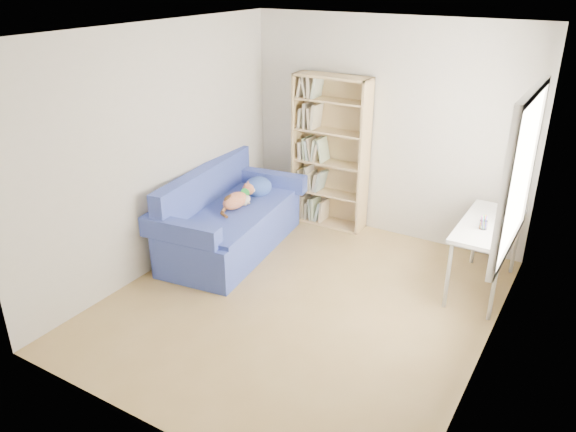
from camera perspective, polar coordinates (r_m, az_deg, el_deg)
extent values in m
plane|color=olive|center=(5.70, 1.36, -8.72)|extent=(4.00, 4.00, 0.00)
cube|color=silver|center=(6.84, 9.89, 8.61)|extent=(3.50, 0.04, 2.60)
cube|color=silver|center=(3.66, -14.21, -5.93)|extent=(3.50, 0.04, 2.60)
cube|color=silver|center=(6.11, -13.02, 6.48)|extent=(0.04, 4.00, 2.60)
cube|color=silver|center=(4.58, 20.92, -0.56)|extent=(0.04, 4.00, 2.60)
cube|color=white|center=(4.81, 1.67, 18.29)|extent=(3.50, 4.00, 0.04)
cube|color=white|center=(5.07, 22.57, 3.95)|extent=(0.01, 1.20, 1.30)
cube|color=navy|center=(6.62, -5.70, -1.47)|extent=(1.14, 2.02, 0.48)
cube|color=navy|center=(6.65, -8.44, 2.95)|extent=(0.41, 1.93, 0.47)
cube|color=navy|center=(7.15, -1.66, 3.65)|extent=(0.92, 0.28, 0.21)
cube|color=navy|center=(5.87, -10.89, -1.56)|extent=(0.92, 0.28, 0.21)
cube|color=navy|center=(6.50, -5.65, 0.58)|extent=(1.11, 1.87, 0.05)
ellipsoid|color=#3352A5|center=(6.89, -3.08, 2.96)|extent=(0.33, 0.36, 0.25)
ellipsoid|color=#AE3813|center=(6.48, -5.41, 1.56)|extent=(0.27, 0.43, 0.17)
ellipsoid|color=silver|center=(6.55, -4.39, 1.64)|extent=(0.15, 0.19, 0.10)
ellipsoid|color=#3C2410|center=(6.45, -5.88, 1.78)|extent=(0.16, 0.22, 0.08)
sphere|color=#AE3813|center=(6.68, -3.81, 2.66)|extent=(0.15, 0.15, 0.15)
cone|color=#AE3813|center=(6.69, -3.80, 3.33)|extent=(0.06, 0.07, 0.07)
cone|color=#AE3813|center=(6.64, -4.14, 3.15)|extent=(0.06, 0.07, 0.07)
cylinder|color=#2AD44C|center=(6.63, -4.20, 2.31)|extent=(0.12, 0.05, 0.11)
cylinder|color=#3C2410|center=(6.34, -6.77, 0.61)|extent=(0.11, 0.16, 0.06)
cube|color=tan|center=(7.24, 1.02, 6.99)|extent=(0.03, 0.30, 1.91)
cube|color=tan|center=(6.85, 7.77, 5.76)|extent=(0.03, 0.30, 1.91)
cube|color=tan|center=(6.81, 4.55, 13.96)|extent=(0.96, 0.30, 0.03)
cube|color=tan|center=(7.38, 4.08, -0.57)|extent=(0.96, 0.30, 0.03)
cube|color=tan|center=(7.15, 4.81, 6.69)|extent=(0.96, 0.02, 1.91)
cube|color=silver|center=(5.92, 19.75, -0.88)|extent=(0.53, 1.15, 0.04)
cylinder|color=silver|center=(6.52, 22.12, -2.58)|extent=(0.04, 0.04, 0.71)
cylinder|color=silver|center=(5.59, 20.15, -6.81)|extent=(0.04, 0.04, 0.71)
cylinder|color=silver|center=(6.58, 18.50, -1.78)|extent=(0.04, 0.04, 0.71)
cylinder|color=silver|center=(5.65, 15.94, -5.81)|extent=(0.04, 0.04, 0.71)
cylinder|color=white|center=(5.75, 19.23, -0.84)|extent=(0.08, 0.08, 0.09)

